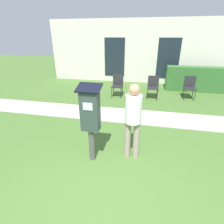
{
  "coord_description": "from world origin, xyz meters",
  "views": [
    {
      "loc": [
        0.51,
        -1.7,
        2.36
      ],
      "look_at": [
        -0.12,
        1.25,
        1.05
      ],
      "focal_mm": 28.0,
      "sensor_mm": 36.0,
      "label": 1
    }
  ],
  "objects": [
    {
      "name": "outdoor_chair_right",
      "position": [
        2.16,
        5.68,
        0.53
      ],
      "size": [
        0.44,
        0.44,
        0.9
      ],
      "rotation": [
        0.0,
        0.0,
        -0.07
      ],
      "color": "#262628",
      "rests_on": "ground"
    },
    {
      "name": "sidewalk",
      "position": [
        0.0,
        3.41,
        0.01
      ],
      "size": [
        12.0,
        1.1,
        0.02
      ],
      "color": "#B7B2A8",
      "rests_on": "ground"
    },
    {
      "name": "outdoor_chair_middle",
      "position": [
        0.7,
        5.41,
        0.53
      ],
      "size": [
        0.44,
        0.44,
        0.9
      ],
      "rotation": [
        0.0,
        0.0,
        0.25
      ],
      "color": "#262628",
      "rests_on": "ground"
    },
    {
      "name": "hedge_row",
      "position": [
        2.74,
        6.9,
        0.55
      ],
      "size": [
        2.86,
        0.6,
        1.1
      ],
      "color": "#33662D",
      "rests_on": "ground"
    },
    {
      "name": "building_facade",
      "position": [
        0.0,
        8.1,
        1.6
      ],
      "size": [
        10.0,
        0.26,
        3.2
      ],
      "color": "silver",
      "rests_on": "ground"
    },
    {
      "name": "person_standing",
      "position": [
        0.27,
        1.37,
        0.93
      ],
      "size": [
        0.32,
        0.32,
        1.58
      ],
      "rotation": [
        0.0,
        0.0,
        -0.45
      ],
      "color": "gray",
      "rests_on": "ground"
    },
    {
      "name": "ground_plane",
      "position": [
        0.0,
        0.0,
        0.0
      ],
      "size": [
        40.0,
        40.0,
        0.0
      ],
      "primitive_type": "plane",
      "color": "#476B2D"
    },
    {
      "name": "parking_meter",
      "position": [
        -0.5,
        1.13,
        1.02
      ],
      "size": [
        0.44,
        0.31,
        1.59
      ],
      "color": "#4C4C4C",
      "rests_on": "ground"
    },
    {
      "name": "outdoor_chair_left",
      "position": [
        -0.75,
        5.38,
        0.53
      ],
      "size": [
        0.44,
        0.44,
        0.9
      ],
      "rotation": [
        0.0,
        0.0,
        0.36
      ],
      "color": "#262628",
      "rests_on": "ground"
    }
  ]
}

